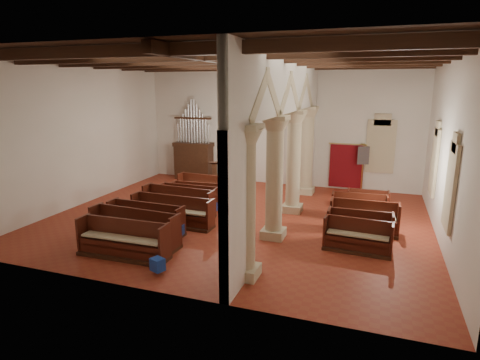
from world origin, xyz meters
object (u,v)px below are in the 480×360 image
nave_pew_0 (123,245)px  aisle_pew_0 (357,241)px  lectern (215,175)px  processional_banner (362,176)px  pipe_organ (194,154)px

nave_pew_0 → aisle_pew_0: bearing=21.4°
lectern → nave_pew_0: 9.09m
lectern → processional_banner: 7.22m
pipe_organ → lectern: bearing=-30.0°
nave_pew_0 → aisle_pew_0: (6.54, 2.72, -0.03)m
nave_pew_0 → aisle_pew_0: size_ratio=1.37×
pipe_organ → aisle_pew_0: bearing=-38.8°
lectern → aisle_pew_0: (7.42, -6.33, -0.19)m
processional_banner → nave_pew_0: size_ratio=0.84×
processional_banner → aisle_pew_0: (0.26, -7.25, -0.46)m
aisle_pew_0 → nave_pew_0: bearing=-153.5°
lectern → aisle_pew_0: bearing=-58.6°
pipe_organ → processional_banner: 8.79m
pipe_organ → aisle_pew_0: (9.03, -7.26, -1.03)m
pipe_organ → nave_pew_0: bearing=-76.0°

